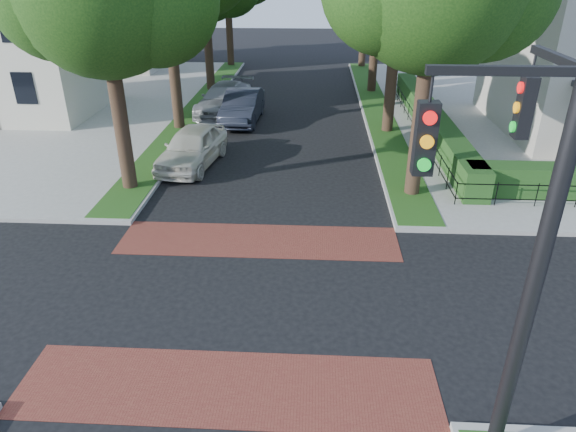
% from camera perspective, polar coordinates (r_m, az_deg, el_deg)
% --- Properties ---
extents(ground, '(120.00, 120.00, 0.00)m').
position_cam_1_polar(ground, '(14.04, -4.62, -9.15)').
color(ground, black).
rests_on(ground, ground).
extents(crosswalk_far, '(9.00, 2.20, 0.01)m').
position_cam_1_polar(crosswalk_far, '(16.71, -3.24, -2.72)').
color(crosswalk_far, maroon).
rests_on(crosswalk_far, ground).
extents(crosswalk_near, '(9.00, 2.20, 0.01)m').
position_cam_1_polar(crosswalk_near, '(11.62, -6.71, -18.37)').
color(crosswalk_near, maroon).
rests_on(crosswalk_near, ground).
extents(grass_strip_ne, '(1.60, 29.80, 0.02)m').
position_cam_1_polar(grass_strip_ne, '(31.62, 9.86, 11.58)').
color(grass_strip_ne, '#1F4313').
rests_on(grass_strip_ne, sidewalk_ne).
extents(grass_strip_nw, '(1.60, 29.80, 0.02)m').
position_cam_1_polar(grass_strip_nw, '(32.20, -10.01, 11.84)').
color(grass_strip_nw, '#1F4313').
rests_on(grass_strip_nw, sidewalk_nw).
extents(hedge_main_road, '(1.00, 18.00, 1.20)m').
position_cam_1_polar(hedge_main_road, '(27.94, 15.57, 10.27)').
color(hedge_main_road, '#1F4718').
rests_on(hedge_main_road, sidewalk_ne).
extents(fence_main_road, '(0.06, 18.00, 0.90)m').
position_cam_1_polar(fence_main_road, '(27.82, 13.91, 10.07)').
color(fence_main_road, black).
rests_on(fence_main_road, sidewalk_ne).
extents(house_left_near, '(10.00, 9.00, 10.14)m').
position_cam_1_polar(house_left_near, '(34.09, -28.85, 18.32)').
color(house_left_near, beige).
rests_on(house_left_near, sidewalk_nw).
extents(house_left_far, '(10.00, 9.00, 10.14)m').
position_cam_1_polar(house_left_far, '(46.66, -19.99, 21.36)').
color(house_left_far, '#BBB4A8').
rests_on(house_left_far, sidewalk_nw).
extents(traffic_signal, '(2.17, 2.00, 8.00)m').
position_cam_1_polar(traffic_signal, '(8.31, 25.10, -0.87)').
color(traffic_signal, black).
rests_on(traffic_signal, sidewalk_se).
extents(parked_car_front, '(2.71, 5.21, 1.69)m').
position_cam_1_polar(parked_car_front, '(22.94, -10.59, 7.54)').
color(parked_car_front, beige).
rests_on(parked_car_front, ground).
extents(parked_car_middle, '(2.00, 5.28, 1.72)m').
position_cam_1_polar(parked_car_middle, '(29.19, -5.10, 12.03)').
color(parked_car_middle, '#1F222E').
rests_on(parked_car_middle, ground).
extents(parked_car_rear, '(3.23, 6.08, 1.68)m').
position_cam_1_polar(parked_car_rear, '(31.02, -7.06, 12.77)').
color(parked_car_rear, gray).
rests_on(parked_car_rear, ground).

